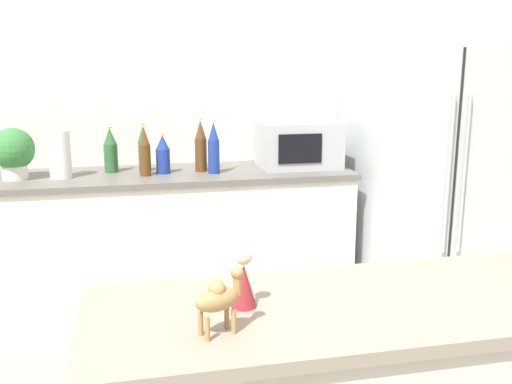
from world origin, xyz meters
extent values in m
cube|color=white|center=(0.00, 2.73, 1.27)|extent=(8.00, 0.06, 2.55)
cube|color=white|center=(-0.40, 2.40, 0.45)|extent=(2.07, 0.60, 0.90)
cube|color=#66605B|center=(-0.40, 2.40, 0.92)|extent=(2.10, 0.63, 0.03)
cube|color=silver|center=(1.19, 2.33, 0.84)|extent=(0.95, 0.69, 1.69)
cube|color=black|center=(1.19, 1.98, 0.84)|extent=(0.01, 0.01, 1.62)
cylinder|color=#B2B5BA|center=(1.14, 1.97, 0.93)|extent=(0.02, 0.02, 0.93)
cylinder|color=#B2B5BA|center=(1.24, 1.97, 0.93)|extent=(0.02, 0.02, 0.93)
cube|color=gray|center=(0.08, 0.41, 0.92)|extent=(1.78, 0.55, 0.03)
cylinder|color=silver|center=(-1.29, 2.38, 0.98)|extent=(0.14, 0.14, 0.08)
sphere|color=#387F3D|center=(-1.29, 2.38, 1.11)|extent=(0.23, 0.23, 0.23)
cylinder|color=white|center=(-1.04, 2.36, 1.07)|extent=(0.12, 0.12, 0.27)
cube|color=#B2B5BA|center=(0.36, 2.42, 1.08)|extent=(0.48, 0.36, 0.28)
cube|color=black|center=(0.32, 2.24, 1.08)|extent=(0.26, 0.01, 0.17)
cylinder|color=#2D6033|center=(-0.58, 2.47, 1.03)|extent=(0.06, 0.06, 0.18)
cone|color=#2D6033|center=(-0.58, 2.47, 1.17)|extent=(0.06, 0.06, 0.10)
cylinder|color=gold|center=(-0.58, 2.47, 1.22)|extent=(0.02, 0.02, 0.01)
cylinder|color=navy|center=(-0.47, 2.37, 1.01)|extent=(0.08, 0.08, 0.14)
cone|color=navy|center=(-0.47, 2.37, 1.12)|extent=(0.08, 0.08, 0.08)
cylinder|color=gold|center=(-0.47, 2.37, 1.16)|extent=(0.03, 0.03, 0.01)
cylinder|color=navy|center=(-0.18, 2.31, 1.03)|extent=(0.07, 0.07, 0.19)
cone|color=navy|center=(-0.18, 2.31, 1.18)|extent=(0.06, 0.06, 0.11)
cylinder|color=gold|center=(-0.18, 2.31, 1.24)|extent=(0.02, 0.02, 0.01)
cylinder|color=brown|center=(-0.25, 2.39, 1.03)|extent=(0.07, 0.07, 0.19)
cone|color=brown|center=(-0.25, 2.39, 1.19)|extent=(0.07, 0.07, 0.11)
cylinder|color=gold|center=(-0.25, 2.39, 1.25)|extent=(0.02, 0.02, 0.01)
cylinder|color=#2D6033|center=(-0.77, 2.48, 1.02)|extent=(0.08, 0.08, 0.17)
cone|color=#2D6033|center=(-0.77, 2.48, 1.15)|extent=(0.08, 0.08, 0.09)
cylinder|color=gold|center=(-0.77, 2.48, 1.20)|extent=(0.03, 0.03, 0.01)
cylinder|color=brown|center=(-0.58, 2.33, 1.03)|extent=(0.07, 0.07, 0.18)
cone|color=brown|center=(-0.58, 2.33, 1.17)|extent=(0.06, 0.06, 0.10)
cylinder|color=gold|center=(-0.58, 2.33, 1.22)|extent=(0.02, 0.02, 0.01)
ellipsoid|color=#A87F4C|center=(-0.47, 0.30, 1.03)|extent=(0.12, 0.09, 0.06)
sphere|color=#A87F4C|center=(-0.47, 0.30, 1.05)|extent=(0.04, 0.04, 0.04)
cylinder|color=#A87F4C|center=(-0.41, 0.32, 1.05)|extent=(0.02, 0.02, 0.06)
sphere|color=#A87F4C|center=(-0.41, 0.32, 1.08)|extent=(0.03, 0.03, 0.03)
cylinder|color=#A87F4C|center=(-0.44, 0.33, 0.97)|extent=(0.01, 0.01, 0.06)
cylinder|color=#A87F4C|center=(-0.43, 0.29, 0.97)|extent=(0.01, 0.01, 0.06)
cylinder|color=#A87F4C|center=(-0.51, 0.30, 0.97)|extent=(0.01, 0.01, 0.06)
cylinder|color=#A87F4C|center=(-0.49, 0.27, 0.97)|extent=(0.01, 0.01, 0.06)
cone|color=maroon|center=(-0.37, 0.44, 1.00)|extent=(0.07, 0.07, 0.12)
sphere|color=beige|center=(-0.37, 0.44, 1.08)|extent=(0.04, 0.04, 0.04)
camera|label=1|loc=(-0.64, -0.95, 1.57)|focal=40.00mm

